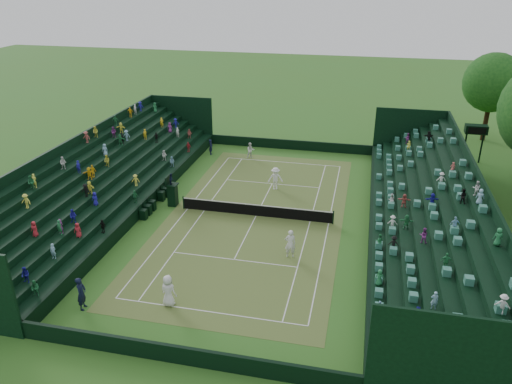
# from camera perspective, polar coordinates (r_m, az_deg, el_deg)

# --- Properties ---
(ground) EXTENTS (160.00, 160.00, 0.00)m
(ground) POSITION_cam_1_polar(r_m,az_deg,el_deg) (37.82, 0.00, -2.77)
(ground) COLOR #376921
(ground) RESTS_ON ground
(court_surface) EXTENTS (12.97, 26.77, 0.01)m
(court_surface) POSITION_cam_1_polar(r_m,az_deg,el_deg) (37.82, 0.00, -2.76)
(court_surface) COLOR #326E24
(court_surface) RESTS_ON ground
(perimeter_wall_north) EXTENTS (17.17, 0.20, 1.00)m
(perimeter_wall_north) POSITION_cam_1_polar(r_m,az_deg,el_deg) (52.08, 3.88, 5.43)
(perimeter_wall_north) COLOR black
(perimeter_wall_north) RESTS_ON ground
(perimeter_wall_south) EXTENTS (17.17, 0.20, 1.00)m
(perimeter_wall_south) POSITION_cam_1_polar(r_m,az_deg,el_deg) (24.89, -8.51, -17.95)
(perimeter_wall_south) COLOR black
(perimeter_wall_south) RESTS_ON ground
(perimeter_wall_east) EXTENTS (0.20, 31.77, 1.00)m
(perimeter_wall_east) POSITION_cam_1_polar(r_m,az_deg,el_deg) (36.87, 12.99, -3.31)
(perimeter_wall_east) COLOR black
(perimeter_wall_east) RESTS_ON ground
(perimeter_wall_west) EXTENTS (0.20, 31.77, 1.00)m
(perimeter_wall_west) POSITION_cam_1_polar(r_m,az_deg,el_deg) (40.15, -11.90, -0.87)
(perimeter_wall_west) COLOR black
(perimeter_wall_west) RESTS_ON ground
(north_grandstand) EXTENTS (6.60, 32.00, 4.90)m
(north_grandstand) POSITION_cam_1_polar(r_m,az_deg,el_deg) (36.77, 19.65, -2.42)
(north_grandstand) COLOR black
(north_grandstand) RESTS_ON ground
(south_grandstand) EXTENTS (6.60, 32.00, 4.90)m
(south_grandstand) POSITION_cam_1_polar(r_m,az_deg,el_deg) (41.58, -17.28, 1.00)
(south_grandstand) COLOR black
(south_grandstand) RESTS_ON ground
(tennis_net) EXTENTS (11.67, 0.10, 1.06)m
(tennis_net) POSITION_cam_1_polar(r_m,az_deg,el_deg) (37.59, 0.00, -2.05)
(tennis_net) COLOR black
(tennis_net) RESTS_ON ground
(scoreboard_tower) EXTENTS (2.00, 1.00, 3.70)m
(scoreboard_tower) POSITION_cam_1_polar(r_m,az_deg,el_deg) (51.90, 23.84, 6.41)
(scoreboard_tower) COLOR black
(scoreboard_tower) RESTS_ON ground
(umpire_chair) EXTENTS (0.86, 0.86, 2.71)m
(umpire_chair) POSITION_cam_1_polar(r_m,az_deg,el_deg) (39.60, -9.55, 0.02)
(umpire_chair) COLOR black
(umpire_chair) RESTS_ON ground
(courtside_chairs) EXTENTS (0.52, 5.49, 1.12)m
(courtside_chairs) POSITION_cam_1_polar(r_m,az_deg,el_deg) (40.16, -11.29, -0.92)
(courtside_chairs) COLOR black
(courtside_chairs) RESTS_ON ground
(player_near_west) EXTENTS (1.03, 0.78, 1.89)m
(player_near_west) POSITION_cam_1_polar(r_m,az_deg,el_deg) (28.31, -9.99, -11.05)
(player_near_west) COLOR silver
(player_near_west) RESTS_ON ground
(player_near_east) EXTENTS (0.80, 0.61, 1.95)m
(player_near_east) POSITION_cam_1_polar(r_m,az_deg,el_deg) (32.27, 3.93, -5.90)
(player_near_east) COLOR silver
(player_near_east) RESTS_ON ground
(player_far_west) EXTENTS (0.94, 0.86, 1.57)m
(player_far_west) POSITION_cam_1_polar(r_m,az_deg,el_deg) (49.33, -0.63, 4.77)
(player_far_west) COLOR white
(player_far_west) RESTS_ON ground
(player_far_east) EXTENTS (1.41, 1.03, 1.95)m
(player_far_east) POSITION_cam_1_polar(r_m,az_deg,el_deg) (42.11, 2.24, 1.56)
(player_far_east) COLOR white
(player_far_east) RESTS_ON ground
(line_judge_north) EXTENTS (0.46, 0.63, 1.58)m
(line_judge_north) POSITION_cam_1_polar(r_m,az_deg,el_deg) (50.53, -5.18, 5.14)
(line_judge_north) COLOR black
(line_judge_north) RESTS_ON ground
(line_judge_south) EXTENTS (0.57, 0.77, 1.96)m
(line_judge_south) POSITION_cam_1_polar(r_m,az_deg,el_deg) (29.22, -19.33, -10.89)
(line_judge_south) COLOR black
(line_judge_south) RESTS_ON ground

